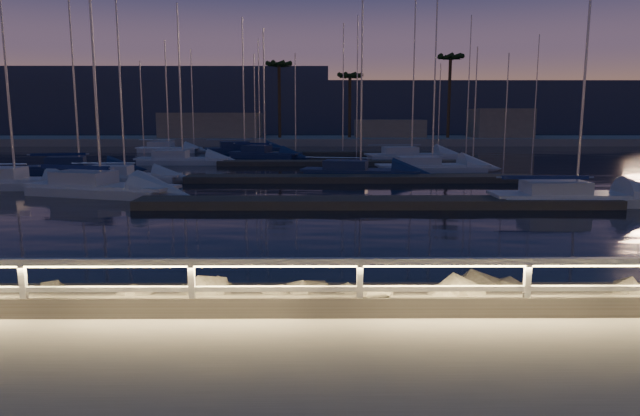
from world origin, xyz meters
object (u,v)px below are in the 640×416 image
(sailboat_m, at_px, (167,148))
(sailboat_n, at_px, (243,149))
(sailboat_c, at_px, (571,196))
(sailboat_l, at_px, (429,166))
(sailboat_b, at_px, (98,187))
(sailboat_e, at_px, (77,167))
(sailboat_a, at_px, (12,181))
(sailboat_k, at_px, (409,155))
(sailboat_g, at_px, (357,171))
(sailboat_j, at_px, (180,159))
(guard_rail, at_px, (468,274))
(sailboat_f, at_px, (122,176))
(sailboat_i, at_px, (263,154))

(sailboat_m, height_order, sailboat_n, sailboat_n)
(sailboat_c, distance_m, sailboat_l, 16.38)
(sailboat_b, bearing_deg, sailboat_e, 134.04)
(sailboat_a, relative_size, sailboat_l, 0.90)
(sailboat_k, height_order, sailboat_m, sailboat_k)
(sailboat_g, height_order, sailboat_j, sailboat_g)
(sailboat_e, xyz_separation_m, sailboat_k, (26.14, 12.17, 0.01))
(sailboat_n, bearing_deg, sailboat_c, -76.33)
(sailboat_a, height_order, sailboat_c, sailboat_c)
(guard_rail, relative_size, sailboat_b, 3.15)
(sailboat_b, relative_size, sailboat_l, 1.00)
(guard_rail, relative_size, sailboat_c, 3.31)
(guard_rail, relative_size, sailboat_e, 3.59)
(sailboat_b, bearing_deg, sailboat_j, 107.61)
(sailboat_b, bearing_deg, sailboat_a, 172.11)
(sailboat_a, bearing_deg, sailboat_b, -24.40)
(sailboat_e, distance_m, sailboat_f, 7.91)
(sailboat_b, distance_m, sailboat_m, 35.52)
(sailboat_i, height_order, sailboat_j, sailboat_j)
(sailboat_b, bearing_deg, sailboat_i, 93.70)
(sailboat_a, bearing_deg, sailboat_m, 89.66)
(guard_rail, height_order, sailboat_m, sailboat_m)
(sailboat_c, distance_m, sailboat_i, 34.21)
(sailboat_a, bearing_deg, sailboat_l, 21.57)
(sailboat_b, bearing_deg, sailboat_g, 48.62)
(sailboat_k, bearing_deg, sailboat_i, 164.49)
(sailboat_m, bearing_deg, sailboat_l, -34.34)
(sailboat_f, height_order, sailboat_j, sailboat_j)
(sailboat_c, bearing_deg, sailboat_b, 172.34)
(sailboat_g, relative_size, sailboat_j, 1.01)
(guard_rail, height_order, sailboat_k, sailboat_k)
(sailboat_c, relative_size, sailboat_f, 1.16)
(sailboat_i, bearing_deg, sailboat_f, -86.43)
(sailboat_i, relative_size, sailboat_m, 1.00)
(sailboat_j, xyz_separation_m, sailboat_n, (3.46, 14.59, 0.03))
(sailboat_f, xyz_separation_m, sailboat_l, (20.56, 6.89, 0.01))
(sailboat_k, height_order, sailboat_n, sailboat_k)
(sailboat_f, height_order, sailboat_g, sailboat_g)
(sailboat_m, bearing_deg, sailboat_k, -16.52)
(sailboat_b, height_order, sailboat_n, sailboat_n)
(sailboat_k, bearing_deg, sailboat_l, -97.29)
(guard_rail, bearing_deg, sailboat_j, 110.22)
(sailboat_j, height_order, sailboat_n, sailboat_n)
(sailboat_b, height_order, sailboat_c, sailboat_b)
(sailboat_c, height_order, sailboat_j, sailboat_j)
(guard_rail, relative_size, sailboat_i, 3.55)
(sailboat_b, height_order, sailboat_f, sailboat_b)
(sailboat_i, relative_size, sailboat_l, 0.89)
(sailboat_k, distance_m, sailboat_m, 27.98)
(sailboat_i, xyz_separation_m, sailboat_n, (-2.97, 7.39, 0.03))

